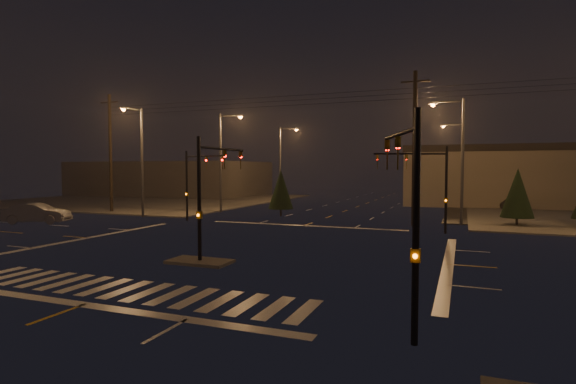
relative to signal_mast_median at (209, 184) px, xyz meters
name	(u,v)px	position (x,y,z in m)	size (l,w,h in m)	color
ground	(239,249)	(0.00, 3.07, -3.75)	(140.00, 140.00, 0.00)	black
sidewalk_nw	(149,200)	(-30.00, 33.07, -3.69)	(36.00, 36.00, 0.12)	#4D4A45
median_island	(200,262)	(0.00, -0.93, -3.68)	(3.00, 1.60, 0.15)	#4D4A45
crosswalk	(126,289)	(0.00, -5.93, -3.75)	(15.00, 2.60, 0.01)	beige
stop_bar_near	(84,305)	(0.00, -7.93, -3.75)	(16.00, 0.50, 0.01)	beige
stop_bar_far	(304,226)	(0.00, 14.07, -3.75)	(16.00, 0.50, 0.01)	beige
commercial_block	(171,178)	(-35.00, 45.07, -0.95)	(30.00, 18.00, 5.60)	#3F3A38
signal_mast_median	(209,184)	(0.00, 0.00, 0.00)	(0.25, 4.59, 6.00)	black
signal_mast_ne	(431,179)	(9.50, 13.21, 0.04)	(4.84, 1.86, 6.00)	black
signal_mast_nw	(194,177)	(-9.50, 13.21, 0.04)	(4.84, 1.86, 6.00)	black
signal_mast_se	(409,198)	(10.23, -6.68, -0.04)	(1.55, 3.87, 6.00)	black
streetlight_1	(223,156)	(-11.18, 21.07, 2.05)	(2.77, 0.32, 10.00)	#38383A
streetlight_2	(282,159)	(-11.18, 37.07, 2.05)	(2.77, 0.32, 10.00)	#38383A
streetlight_3	(458,152)	(11.18, 19.07, 2.05)	(2.77, 0.32, 10.00)	#38383A
streetlight_4	(460,158)	(11.18, 39.07, 2.05)	(2.77, 0.32, 10.00)	#38383A
streetlight_5	(140,154)	(-16.00, 14.26, 2.05)	(0.32, 2.77, 10.00)	#38383A
utility_pole_0	(110,152)	(-22.00, 17.07, 2.38)	(2.20, 0.32, 12.00)	black
utility_pole_1	(414,147)	(8.00, 17.07, 2.38)	(2.20, 0.32, 12.00)	black
conifer_0	(517,193)	(15.52, 19.72, -1.14)	(2.45, 2.45, 4.53)	black
conifer_3	(281,189)	(-4.39, 19.95, -1.21)	(2.36, 2.36, 4.38)	black
car_parked	(514,205)	(16.70, 34.04, -3.10)	(1.54, 3.83, 1.30)	black
car_crossing	(37,213)	(-20.78, 7.42, -2.92)	(1.76, 5.05, 1.67)	slate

